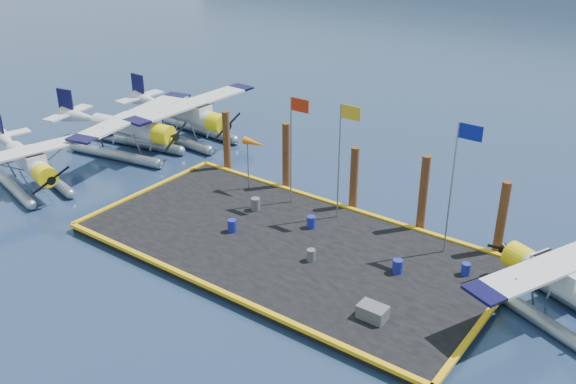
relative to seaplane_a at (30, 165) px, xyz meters
name	(u,v)px	position (x,y,z in m)	size (l,w,h in m)	color
ground	(286,250)	(16.26, 3.06, -1.49)	(4000.00, 4000.00, 0.00)	navy
dock	(286,247)	(16.26, 3.06, -1.29)	(20.00, 10.00, 0.40)	black
dock_bumpers	(286,242)	(16.26, 3.06, -1.00)	(20.25, 10.25, 0.18)	#E1A80D
seaplane_a	(30,165)	(0.00, 0.00, 0.00)	(8.93, 9.65, 3.43)	gray
seaplane_b	(130,131)	(0.62, 7.04, 0.15)	(9.77, 10.68, 3.78)	gray
seaplane_c	(190,117)	(1.88, 11.28, 0.16)	(9.69, 10.68, 3.80)	gray
seaplane_d	(565,288)	(28.58, 5.30, -0.01)	(8.87, 9.32, 3.41)	gray
drum_0	(255,204)	(12.80, 4.96, -0.75)	(0.48, 0.48, 0.68)	#4F4F53
drum_1	(311,255)	(18.12, 2.45, -0.80)	(0.41, 0.41, 0.58)	#4F4F53
drum_2	(398,266)	(21.83, 3.90, -0.76)	(0.47, 0.47, 0.66)	navy
drum_3	(232,226)	(13.35, 2.41, -0.77)	(0.46, 0.46, 0.64)	navy
drum_4	(466,269)	(24.37, 5.55, -0.81)	(0.41, 0.41, 0.57)	navy
drum_5	(311,222)	(16.32, 5.09, -0.78)	(0.45, 0.45, 0.63)	navy
crate	(373,312)	(22.60, 0.28, -0.80)	(1.17, 0.78, 0.58)	#4F4F53
flagpole_red	(294,134)	(13.96, 6.86, 2.90)	(1.14, 0.08, 6.00)	gray
flagpole_yellow	(343,145)	(16.96, 6.86, 3.02)	(1.14, 0.08, 6.20)	gray
flagpole_blue	(458,170)	(22.95, 6.86, 3.19)	(1.14, 0.08, 6.50)	gray
windsock	(254,144)	(11.23, 6.86, 1.74)	(1.40, 0.44, 3.12)	gray
piling_0	(227,143)	(7.76, 8.46, 0.51)	(0.44, 0.44, 4.00)	#4A2515
piling_1	(286,158)	(12.26, 8.46, 0.61)	(0.44, 0.44, 4.20)	#4A2515
piling_2	(354,181)	(16.76, 8.46, 0.41)	(0.44, 0.44, 3.80)	#4A2515
piling_3	(423,196)	(20.76, 8.46, 0.66)	(0.44, 0.44, 4.30)	#4A2515
piling_4	(501,221)	(24.76, 8.46, 0.51)	(0.44, 0.44, 4.00)	#4A2515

